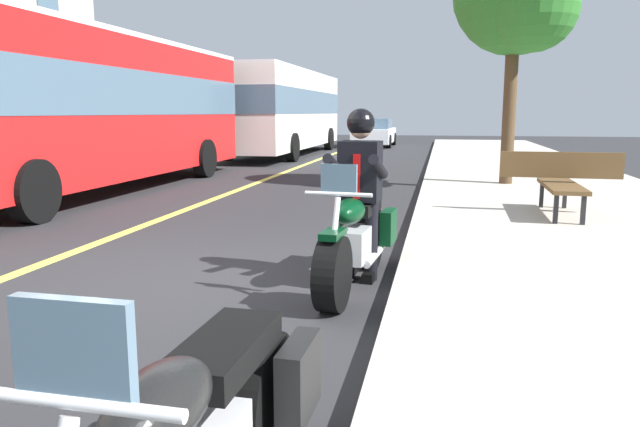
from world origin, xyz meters
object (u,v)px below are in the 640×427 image
Objects in this scene: car_silver at (374,133)px; rider_main at (360,179)px; bus_near at (283,108)px; motorcycle_main at (355,240)px; bench_sidewalk at (561,178)px; bus_far at (91,104)px.

rider_main is at bearing 6.06° from car_silver.
bus_near is 2.40× the size of car_silver.
motorcycle_main is 18.55m from bus_near.
bus_near is at bearing -162.72° from motorcycle_main.
motorcycle_main is 4.68m from bench_sidewalk.
bus_far is at bearing -12.11° from car_silver.
car_silver reaches higher than bench_sidewalk.
bus_near is at bearing -23.44° from car_silver.
bus_far reaches higher than bench_sidewalk.
rider_main is 8.72m from bus_far.
car_silver is at bearing 167.89° from bus_far.
bus_near reaches higher than rider_main.
car_silver is at bearing 156.56° from bus_near.
rider_main is 0.96× the size of bench_sidewalk.
bus_far is at bearing -102.34° from bench_sidewalk.
rider_main is 0.16× the size of bus_far.
car_silver is at bearing -174.02° from motorcycle_main.
motorcycle_main reaches higher than bench_sidewalk.
bench_sidewalk is at bearing 77.66° from bus_far.
rider_main is at bearing -35.16° from bench_sidewalk.
motorcycle_main is 0.48× the size of car_silver.
rider_main reaches higher than motorcycle_main.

